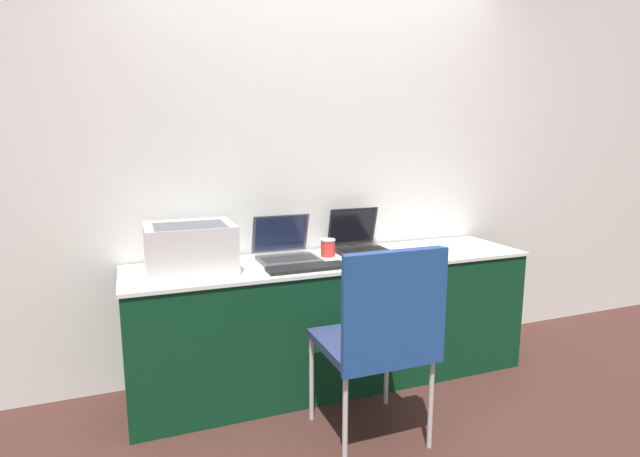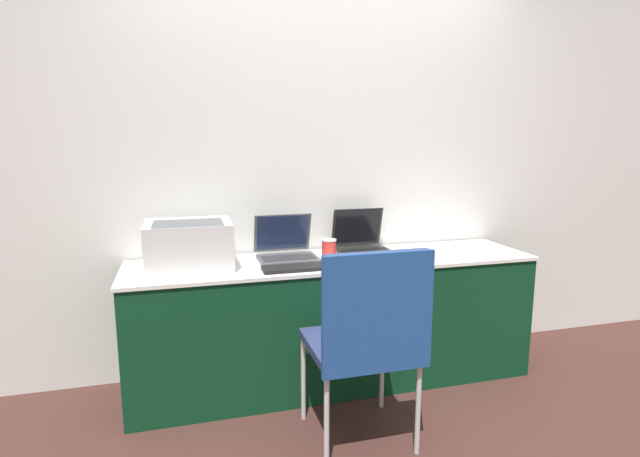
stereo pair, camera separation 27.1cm
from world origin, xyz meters
name	(u,v)px [view 2 (the right image)]	position (x,y,z in m)	size (l,w,h in m)	color
ground_plane	(348,401)	(0.00, 0.00, 0.00)	(14.00, 14.00, 0.00)	#472823
wall_back	(319,162)	(0.00, 0.61, 1.30)	(8.00, 0.05, 2.60)	silver
table	(334,320)	(0.00, 0.28, 0.38)	(2.37, 0.57, 0.75)	#0C381E
printer	(189,243)	(-0.82, 0.29, 0.89)	(0.45, 0.37, 0.25)	silver
laptop_left	(286,249)	(-0.27, 0.37, 0.81)	(0.34, 0.33, 0.25)	#4C4C51
laptop_right	(362,243)	(0.22, 0.41, 0.81)	(0.33, 0.32, 0.26)	black
external_keyboard	(303,267)	(-0.23, 0.10, 0.76)	(0.44, 0.13, 0.02)	black
coffee_cup	(329,248)	(-0.01, 0.35, 0.81)	(0.09, 0.09, 0.10)	red
mouse	(355,262)	(0.07, 0.10, 0.77)	(0.07, 0.06, 0.04)	black
chair	(368,328)	(-0.06, -0.44, 0.61)	(0.50, 0.49, 0.98)	navy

